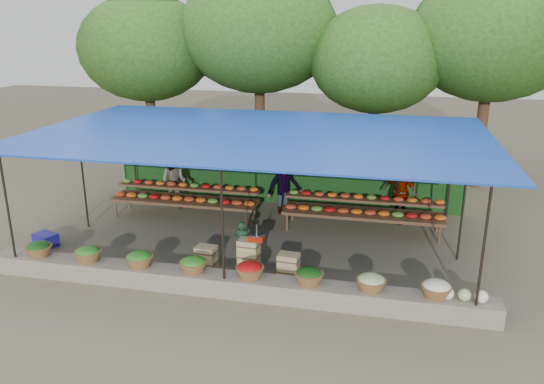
% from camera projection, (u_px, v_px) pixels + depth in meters
% --- Properties ---
extents(ground, '(60.00, 60.00, 0.00)m').
position_uv_depth(ground, '(259.00, 242.00, 13.46)').
color(ground, '#69624D').
rests_on(ground, ground).
extents(stone_curb, '(10.60, 0.55, 0.40)m').
position_uv_depth(stone_curb, '(227.00, 284.00, 10.84)').
color(stone_curb, '#6C6256').
rests_on(stone_curb, ground).
extents(stall_canopy, '(10.80, 6.60, 2.82)m').
position_uv_depth(stall_canopy, '(259.00, 138.00, 12.70)').
color(stall_canopy, black).
rests_on(stall_canopy, ground).
extents(produce_baskets, '(8.98, 0.58, 0.34)m').
position_uv_depth(produce_baskets, '(221.00, 268.00, 10.75)').
color(produce_baskets, brown).
rests_on(produce_baskets, stone_curb).
extents(netting_backdrop, '(10.60, 0.06, 2.50)m').
position_uv_depth(netting_backdrop, '(284.00, 164.00, 16.01)').
color(netting_backdrop, '#1C4F1C').
rests_on(netting_backdrop, ground).
extents(tree_row, '(16.51, 5.50, 7.12)m').
position_uv_depth(tree_row, '(317.00, 42.00, 17.58)').
color(tree_row, '#3A2515').
rests_on(tree_row, ground).
extents(fruit_table_left, '(4.21, 0.95, 0.93)m').
position_uv_depth(fruit_table_left, '(185.00, 196.00, 15.05)').
color(fruit_table_left, '#523820').
rests_on(fruit_table_left, ground).
extents(fruit_table_right, '(4.21, 0.95, 0.93)m').
position_uv_depth(fruit_table_right, '(363.00, 209.00, 14.01)').
color(fruit_table_right, '#523820').
rests_on(fruit_table_right, ground).
extents(crate_counter, '(2.38, 0.38, 0.77)m').
position_uv_depth(crate_counter, '(248.00, 259.00, 11.76)').
color(crate_counter, tan).
rests_on(crate_counter, ground).
extents(weighing_scale, '(0.35, 0.35, 0.37)m').
position_uv_depth(weighing_scale, '(257.00, 237.00, 11.55)').
color(weighing_scale, '#AD1F0D').
rests_on(weighing_scale, crate_counter).
extents(vendor_seated, '(0.41, 0.31, 1.03)m').
position_uv_depth(vendor_seated, '(242.00, 243.00, 12.10)').
color(vendor_seated, '#1A3924').
rests_on(vendor_seated, ground).
extents(customer_left, '(0.85, 0.70, 1.63)m').
position_uv_depth(customer_left, '(174.00, 182.00, 15.70)').
color(customer_left, slate).
rests_on(customer_left, ground).
extents(customer_mid, '(1.28, 1.20, 1.73)m').
position_uv_depth(customer_mid, '(284.00, 185.00, 15.23)').
color(customer_mid, slate).
rests_on(customer_mid, ground).
extents(customer_right, '(1.09, 0.86, 1.73)m').
position_uv_depth(customer_right, '(400.00, 192.00, 14.53)').
color(customer_right, slate).
rests_on(customer_right, ground).
extents(blue_crate_front, '(0.58, 0.43, 0.34)m').
position_uv_depth(blue_crate_front, '(45.00, 262.00, 11.93)').
color(blue_crate_front, navy).
rests_on(blue_crate_front, ground).
extents(blue_crate_back, '(0.66, 0.57, 0.33)m').
position_uv_depth(blue_crate_back, '(46.00, 240.00, 13.16)').
color(blue_crate_back, navy).
rests_on(blue_crate_back, ground).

